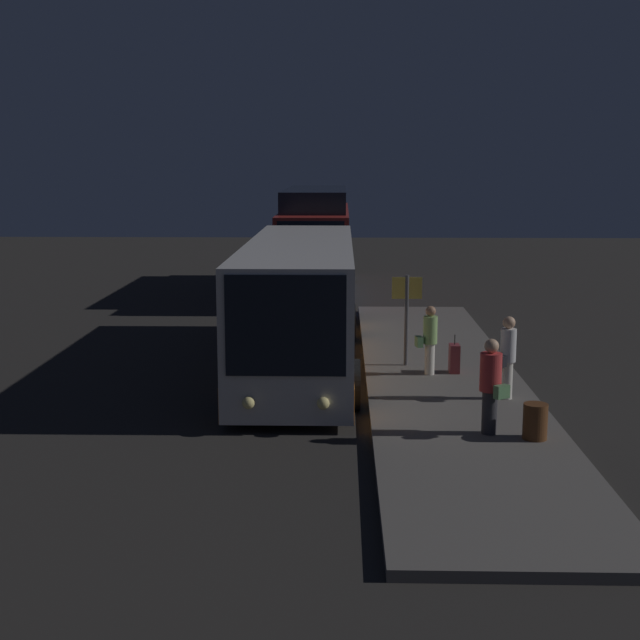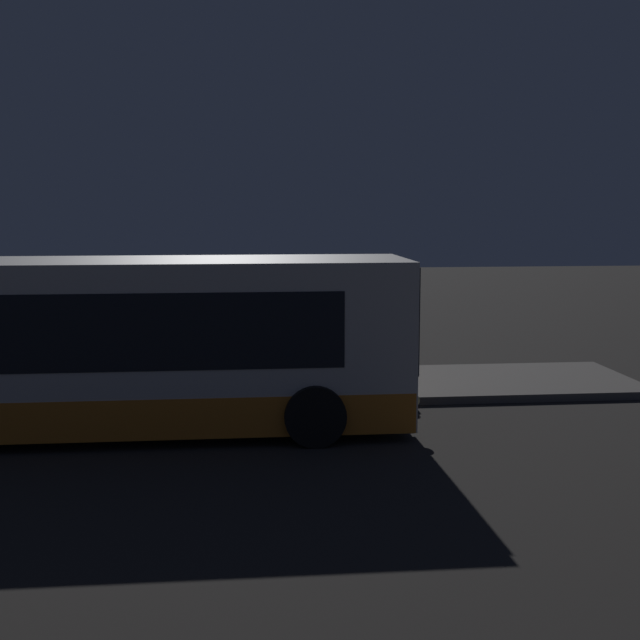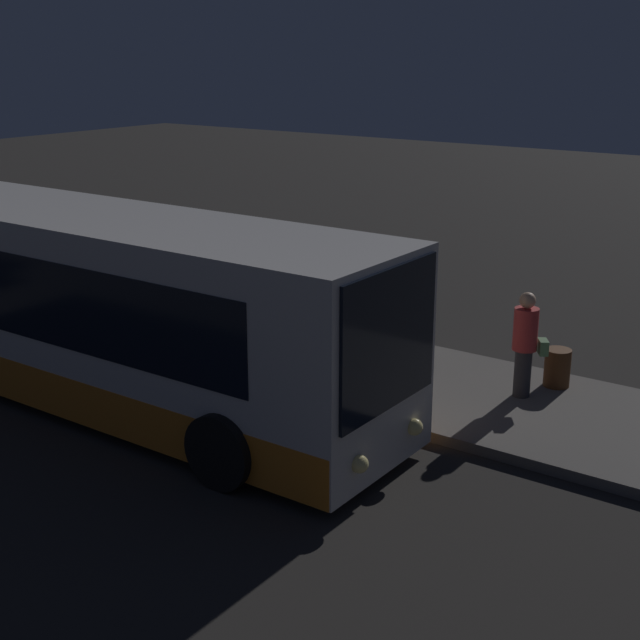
{
  "view_description": "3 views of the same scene",
  "coord_description": "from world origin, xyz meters",
  "px_view_note": "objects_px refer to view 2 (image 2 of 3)",
  "views": [
    {
      "loc": [
        20.17,
        1.04,
        5.09
      ],
      "look_at": [
        2.57,
        0.6,
        1.94
      ],
      "focal_mm": 50.0,
      "sensor_mm": 36.0,
      "label": 1
    },
    {
      "loc": [
        0.78,
        -16.04,
        4.16
      ],
      "look_at": [
        2.57,
        0.6,
        1.94
      ],
      "focal_mm": 50.0,
      "sensor_mm": 36.0,
      "label": 2
    },
    {
      "loc": [
        9.63,
        -9.31,
        5.71
      ],
      "look_at": [
        2.57,
        0.6,
        1.94
      ],
      "focal_mm": 50.0,
      "sensor_mm": 36.0,
      "label": 3
    }
  ],
  "objects_px": {
    "bus_lead": "(94,348)",
    "passenger_boarding": "(181,348)",
    "passenger_waiting": "(386,336)",
    "trash_bin": "(392,357)",
    "suitcase": "(173,368)",
    "sign_post": "(133,326)",
    "passenger_with_bags": "(276,333)"
  },
  "relations": [
    {
      "from": "suitcase",
      "to": "trash_bin",
      "type": "relative_size",
      "value": 1.4
    },
    {
      "from": "bus_lead",
      "to": "passenger_waiting",
      "type": "distance_m",
      "value": 7.07
    },
    {
      "from": "passenger_boarding",
      "to": "sign_post",
      "type": "distance_m",
      "value": 1.2
    },
    {
      "from": "suitcase",
      "to": "sign_post",
      "type": "distance_m",
      "value": 1.72
    },
    {
      "from": "sign_post",
      "to": "bus_lead",
      "type": "bearing_deg",
      "value": -99.32
    },
    {
      "from": "bus_lead",
      "to": "passenger_waiting",
      "type": "relative_size",
      "value": 6.4
    },
    {
      "from": "sign_post",
      "to": "trash_bin",
      "type": "xyz_separation_m",
      "value": [
        5.84,
        1.91,
        -1.11
      ]
    },
    {
      "from": "bus_lead",
      "to": "passenger_boarding",
      "type": "height_order",
      "value": "bus_lead"
    },
    {
      "from": "bus_lead",
      "to": "sign_post",
      "type": "relative_size",
      "value": 5.1
    },
    {
      "from": "passenger_waiting",
      "to": "sign_post",
      "type": "relative_size",
      "value": 0.8
    },
    {
      "from": "bus_lead",
      "to": "suitcase",
      "type": "relative_size",
      "value": 12.4
    },
    {
      "from": "bus_lead",
      "to": "passenger_with_bags",
      "type": "height_order",
      "value": "bus_lead"
    },
    {
      "from": "passenger_waiting",
      "to": "trash_bin",
      "type": "relative_size",
      "value": 2.72
    },
    {
      "from": "passenger_boarding",
      "to": "passenger_waiting",
      "type": "xyz_separation_m",
      "value": [
        4.59,
        0.67,
        0.07
      ]
    },
    {
      "from": "passenger_with_bags",
      "to": "sign_post",
      "type": "height_order",
      "value": "sign_post"
    },
    {
      "from": "suitcase",
      "to": "sign_post",
      "type": "bearing_deg",
      "value": -124.46
    },
    {
      "from": "passenger_waiting",
      "to": "suitcase",
      "type": "bearing_deg",
      "value": -122.5
    },
    {
      "from": "suitcase",
      "to": "trash_bin",
      "type": "distance_m",
      "value": 5.16
    },
    {
      "from": "suitcase",
      "to": "passenger_with_bags",
      "type": "bearing_deg",
      "value": 18.78
    },
    {
      "from": "passenger_boarding",
      "to": "passenger_with_bags",
      "type": "bearing_deg",
      "value": -156.83
    },
    {
      "from": "bus_lead",
      "to": "passenger_boarding",
      "type": "distance_m",
      "value": 3.41
    },
    {
      "from": "passenger_waiting",
      "to": "trash_bin",
      "type": "bearing_deg",
      "value": 126.17
    },
    {
      "from": "passenger_waiting",
      "to": "passenger_with_bags",
      "type": "height_order",
      "value": "passenger_waiting"
    },
    {
      "from": "suitcase",
      "to": "sign_post",
      "type": "height_order",
      "value": "sign_post"
    },
    {
      "from": "bus_lead",
      "to": "passenger_boarding",
      "type": "relative_size",
      "value": 6.98
    },
    {
      "from": "bus_lead",
      "to": "trash_bin",
      "type": "bearing_deg",
      "value": 35.78
    },
    {
      "from": "passenger_with_bags",
      "to": "sign_post",
      "type": "relative_size",
      "value": 0.79
    },
    {
      "from": "bus_lead",
      "to": "sign_post",
      "type": "bearing_deg",
      "value": 80.68
    },
    {
      "from": "suitcase",
      "to": "trash_bin",
      "type": "xyz_separation_m",
      "value": [
        5.09,
        0.82,
        -0.01
      ]
    },
    {
      "from": "sign_post",
      "to": "passenger_waiting",
      "type": "bearing_deg",
      "value": 11.65
    },
    {
      "from": "sign_post",
      "to": "passenger_boarding",
      "type": "bearing_deg",
      "value": 26.2
    },
    {
      "from": "bus_lead",
      "to": "passenger_with_bags",
      "type": "xyz_separation_m",
      "value": [
        3.52,
        4.49,
        -0.44
      ]
    }
  ]
}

